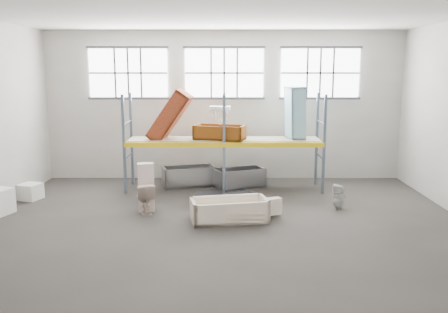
{
  "coord_description": "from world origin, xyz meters",
  "views": [
    {
      "loc": [
        0.02,
        -11.38,
        3.77
      ],
      "look_at": [
        0.0,
        1.5,
        1.4
      ],
      "focal_mm": 38.75,
      "sensor_mm": 36.0,
      "label": 1
    }
  ],
  "objects_px": {
    "steel_tub_right": "(239,177)",
    "rust_tub_flat": "(220,132)",
    "bathtub_beige": "(229,210)",
    "bucket": "(231,215)",
    "blue_tub_upright": "(295,113)",
    "steel_tub_left": "(189,176)",
    "toilet_beige": "(145,198)",
    "toilet_white": "(339,196)",
    "cistern_tall": "(146,187)"
  },
  "relations": [
    {
      "from": "steel_tub_right",
      "to": "blue_tub_upright",
      "type": "distance_m",
      "value": 2.72
    },
    {
      "from": "bucket",
      "to": "toilet_white",
      "type": "bearing_deg",
      "value": 20.92
    },
    {
      "from": "cistern_tall",
      "to": "rust_tub_flat",
      "type": "xyz_separation_m",
      "value": [
        1.92,
        2.32,
        1.17
      ]
    },
    {
      "from": "steel_tub_left",
      "to": "steel_tub_right",
      "type": "distance_m",
      "value": 1.65
    },
    {
      "from": "bathtub_beige",
      "to": "steel_tub_right",
      "type": "distance_m",
      "value": 3.61
    },
    {
      "from": "steel_tub_left",
      "to": "bucket",
      "type": "distance_m",
      "value": 4.03
    },
    {
      "from": "toilet_beige",
      "to": "bathtub_beige",
      "type": "bearing_deg",
      "value": 143.06
    },
    {
      "from": "steel_tub_left",
      "to": "steel_tub_right",
      "type": "height_order",
      "value": "steel_tub_left"
    },
    {
      "from": "steel_tub_left",
      "to": "rust_tub_flat",
      "type": "xyz_separation_m",
      "value": [
        1.01,
        -0.6,
        1.51
      ]
    },
    {
      "from": "bucket",
      "to": "steel_tub_right",
      "type": "bearing_deg",
      "value": 85.24
    },
    {
      "from": "steel_tub_left",
      "to": "rust_tub_flat",
      "type": "height_order",
      "value": "rust_tub_flat"
    },
    {
      "from": "bathtub_beige",
      "to": "bucket",
      "type": "xyz_separation_m",
      "value": [
        0.06,
        -0.07,
        -0.11
      ]
    },
    {
      "from": "cistern_tall",
      "to": "bucket",
      "type": "relative_size",
      "value": 3.86
    },
    {
      "from": "cistern_tall",
      "to": "toilet_white",
      "type": "bearing_deg",
      "value": -7.29
    },
    {
      "from": "blue_tub_upright",
      "to": "rust_tub_flat",
      "type": "bearing_deg",
      "value": -175.08
    },
    {
      "from": "bucket",
      "to": "cistern_tall",
      "type": "bearing_deg",
      "value": 158.57
    },
    {
      "from": "toilet_white",
      "to": "bucket",
      "type": "bearing_deg",
      "value": -61.65
    },
    {
      "from": "toilet_beige",
      "to": "blue_tub_upright",
      "type": "relative_size",
      "value": 0.5
    },
    {
      "from": "steel_tub_right",
      "to": "rust_tub_flat",
      "type": "bearing_deg",
      "value": -144.29
    },
    {
      "from": "bucket",
      "to": "blue_tub_upright",
      "type": "bearing_deg",
      "value": 59.5
    },
    {
      "from": "bathtub_beige",
      "to": "toilet_white",
      "type": "height_order",
      "value": "toilet_white"
    },
    {
      "from": "toilet_white",
      "to": "steel_tub_left",
      "type": "xyz_separation_m",
      "value": [
        -4.26,
        2.69,
        -0.04
      ]
    },
    {
      "from": "toilet_white",
      "to": "rust_tub_flat",
      "type": "height_order",
      "value": "rust_tub_flat"
    },
    {
      "from": "cistern_tall",
      "to": "rust_tub_flat",
      "type": "distance_m",
      "value": 3.23
    },
    {
      "from": "toilet_beige",
      "to": "rust_tub_flat",
      "type": "relative_size",
      "value": 0.52
    },
    {
      "from": "bucket",
      "to": "rust_tub_flat",
      "type": "bearing_deg",
      "value": 95.81
    },
    {
      "from": "toilet_white",
      "to": "bucket",
      "type": "distance_m",
      "value": 3.13
    },
    {
      "from": "steel_tub_right",
      "to": "rust_tub_flat",
      "type": "distance_m",
      "value": 1.72
    },
    {
      "from": "steel_tub_left",
      "to": "blue_tub_upright",
      "type": "xyz_separation_m",
      "value": [
        3.34,
        -0.4,
        2.09
      ]
    },
    {
      "from": "toilet_white",
      "to": "bathtub_beige",
      "type": "bearing_deg",
      "value": -63.18
    },
    {
      "from": "toilet_white",
      "to": "steel_tub_right",
      "type": "bearing_deg",
      "value": -126.74
    },
    {
      "from": "bathtub_beige",
      "to": "rust_tub_flat",
      "type": "xyz_separation_m",
      "value": [
        -0.27,
        3.14,
        1.54
      ]
    },
    {
      "from": "cistern_tall",
      "to": "steel_tub_left",
      "type": "bearing_deg",
      "value": 62.76
    },
    {
      "from": "bathtub_beige",
      "to": "rust_tub_flat",
      "type": "height_order",
      "value": "rust_tub_flat"
    },
    {
      "from": "cistern_tall",
      "to": "blue_tub_upright",
      "type": "distance_m",
      "value": 5.25
    },
    {
      "from": "cistern_tall",
      "to": "steel_tub_left",
      "type": "distance_m",
      "value": 3.08
    },
    {
      "from": "toilet_beige",
      "to": "bucket",
      "type": "distance_m",
      "value": 2.43
    },
    {
      "from": "bathtub_beige",
      "to": "toilet_beige",
      "type": "relative_size",
      "value": 2.36
    },
    {
      "from": "steel_tub_left",
      "to": "bucket",
      "type": "bearing_deg",
      "value": -70.64
    },
    {
      "from": "rust_tub_flat",
      "to": "bucket",
      "type": "height_order",
      "value": "rust_tub_flat"
    },
    {
      "from": "bathtub_beige",
      "to": "blue_tub_upright",
      "type": "height_order",
      "value": "blue_tub_upright"
    },
    {
      "from": "toilet_white",
      "to": "bucket",
      "type": "xyz_separation_m",
      "value": [
        -2.92,
        -1.12,
        -0.17
      ]
    },
    {
      "from": "bathtub_beige",
      "to": "steel_tub_left",
      "type": "relative_size",
      "value": 1.13
    },
    {
      "from": "cistern_tall",
      "to": "bathtub_beige",
      "type": "bearing_deg",
      "value": -30.28
    },
    {
      "from": "blue_tub_upright",
      "to": "bucket",
      "type": "xyz_separation_m",
      "value": [
        -2.01,
        -3.41,
        -2.23
      ]
    },
    {
      "from": "bathtub_beige",
      "to": "bucket",
      "type": "relative_size",
      "value": 5.6
    },
    {
      "from": "toilet_beige",
      "to": "steel_tub_right",
      "type": "bearing_deg",
      "value": -151.02
    },
    {
      "from": "toilet_beige",
      "to": "steel_tub_right",
      "type": "relative_size",
      "value": 0.51
    },
    {
      "from": "cistern_tall",
      "to": "bucket",
      "type": "xyz_separation_m",
      "value": [
        2.25,
        -0.88,
        -0.48
      ]
    },
    {
      "from": "toilet_beige",
      "to": "steel_tub_right",
      "type": "distance_m",
      "value": 3.87
    }
  ]
}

